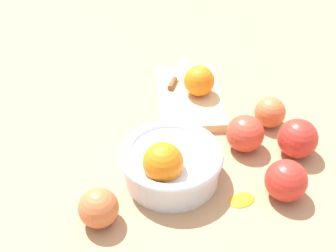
% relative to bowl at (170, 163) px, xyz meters
% --- Properties ---
extents(ground_plane, '(2.40, 2.40, 0.00)m').
position_rel_bowl_xyz_m(ground_plane, '(0.15, -0.07, -0.04)').
color(ground_plane, tan).
extents(bowl, '(0.20, 0.20, 0.11)m').
position_rel_bowl_xyz_m(bowl, '(0.00, 0.00, 0.00)').
color(bowl, silver).
rests_on(bowl, ground_plane).
extents(cutting_board, '(0.25, 0.15, 0.02)m').
position_rel_bowl_xyz_m(cutting_board, '(0.26, -0.06, -0.03)').
color(cutting_board, '#DBB77F').
rests_on(cutting_board, ground_plane).
extents(orange_on_board, '(0.07, 0.07, 0.07)m').
position_rel_bowl_xyz_m(orange_on_board, '(0.25, -0.09, 0.01)').
color(orange_on_board, orange).
rests_on(orange_on_board, cutting_board).
extents(knife, '(0.15, 0.07, 0.01)m').
position_rel_bowl_xyz_m(knife, '(0.32, -0.04, -0.02)').
color(knife, silver).
rests_on(knife, cutting_board).
extents(apple_front_center, '(0.07, 0.07, 0.07)m').
position_rel_bowl_xyz_m(apple_front_center, '(0.15, -0.23, -0.01)').
color(apple_front_center, '#CC6638').
rests_on(apple_front_center, ground_plane).
extents(apple_back_left, '(0.07, 0.07, 0.07)m').
position_rel_bowl_xyz_m(apple_back_left, '(-0.09, 0.13, -0.01)').
color(apple_back_left, '#CC6638').
rests_on(apple_back_left, ground_plane).
extents(apple_front_left, '(0.08, 0.08, 0.08)m').
position_rel_bowl_xyz_m(apple_front_left, '(-0.06, -0.21, -0.00)').
color(apple_front_left, red).
rests_on(apple_front_left, ground_plane).
extents(apple_front_left_2, '(0.08, 0.08, 0.08)m').
position_rel_bowl_xyz_m(apple_front_left_2, '(0.08, -0.16, -0.00)').
color(apple_front_left_2, '#D6422D').
rests_on(apple_front_left_2, ground_plane).
extents(apple_front_left_3, '(0.08, 0.08, 0.08)m').
position_rel_bowl_xyz_m(apple_front_left_3, '(0.05, -0.26, -0.00)').
color(apple_front_left_3, red).
rests_on(apple_front_left_3, ground_plane).
extents(citrus_peel, '(0.05, 0.06, 0.01)m').
position_rel_bowl_xyz_m(citrus_peel, '(-0.07, -0.13, -0.04)').
color(citrus_peel, orange).
rests_on(citrus_peel, ground_plane).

